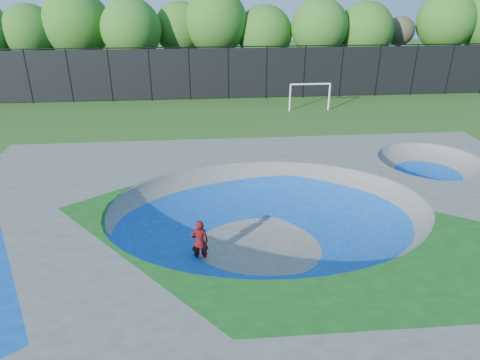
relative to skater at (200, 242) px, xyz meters
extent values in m
plane|color=#285617|center=(2.35, 0.90, -0.77)|extent=(120.00, 120.00, 0.00)
cube|color=gray|center=(2.35, 0.90, -0.02)|extent=(22.00, 14.00, 1.50)
imported|color=#B6100E|center=(0.00, 0.00, 0.00)|extent=(0.59, 0.41, 1.54)
cube|color=black|center=(0.00, 0.00, -0.75)|extent=(0.78, 0.23, 0.05)
cylinder|color=white|center=(6.49, 17.96, 0.18)|extent=(0.12, 0.12, 1.90)
cylinder|color=white|center=(9.33, 17.96, 0.18)|extent=(0.12, 0.12, 1.90)
cylinder|color=white|center=(7.91, 17.96, 1.13)|extent=(2.85, 0.12, 0.12)
cylinder|color=black|center=(-12.65, 21.90, 1.23)|extent=(0.09, 0.09, 4.00)
cylinder|color=black|center=(-9.65, 21.90, 1.23)|extent=(0.09, 0.09, 4.00)
cylinder|color=black|center=(-6.65, 21.90, 1.23)|extent=(0.09, 0.09, 4.00)
cylinder|color=black|center=(-3.65, 21.90, 1.23)|extent=(0.09, 0.09, 4.00)
cylinder|color=black|center=(-0.65, 21.90, 1.23)|extent=(0.09, 0.09, 4.00)
cylinder|color=black|center=(2.35, 21.90, 1.23)|extent=(0.09, 0.09, 4.00)
cylinder|color=black|center=(5.35, 21.90, 1.23)|extent=(0.09, 0.09, 4.00)
cylinder|color=black|center=(8.35, 21.90, 1.23)|extent=(0.09, 0.09, 4.00)
cylinder|color=black|center=(11.35, 21.90, 1.23)|extent=(0.09, 0.09, 4.00)
cylinder|color=black|center=(14.35, 21.90, 1.23)|extent=(0.09, 0.09, 4.00)
cylinder|color=black|center=(17.35, 21.90, 1.23)|extent=(0.09, 0.09, 4.00)
cylinder|color=black|center=(20.35, 21.90, 1.23)|extent=(0.09, 0.09, 4.00)
cube|color=black|center=(2.35, 21.90, 1.23)|extent=(48.00, 0.03, 3.80)
cylinder|color=black|center=(2.35, 21.90, 3.23)|extent=(48.00, 0.08, 0.08)
cylinder|color=#412920|center=(-13.95, 27.43, 0.69)|extent=(0.44, 0.44, 2.93)
sphere|color=#2D6A1C|center=(-13.95, 27.43, 3.89)|extent=(4.60, 4.60, 4.60)
cylinder|color=#412920|center=(-10.08, 27.76, 0.79)|extent=(0.44, 0.44, 3.13)
sphere|color=#2D6A1C|center=(-10.08, 27.76, 4.48)|extent=(5.65, 5.65, 5.65)
cylinder|color=#412920|center=(-5.29, 25.71, 0.81)|extent=(0.44, 0.44, 3.16)
sphere|color=#2D6A1C|center=(-5.29, 25.71, 4.22)|extent=(4.90, 4.90, 4.90)
cylinder|color=#412920|center=(-1.38, 27.99, 0.79)|extent=(0.44, 0.44, 3.12)
sphere|color=#2D6A1C|center=(-1.38, 27.99, 4.04)|extent=(4.52, 4.52, 4.52)
cylinder|color=#412920|center=(1.65, 27.08, 0.92)|extent=(0.44, 0.44, 3.38)
sphere|color=#2D6A1C|center=(1.65, 27.08, 4.63)|extent=(5.39, 5.39, 5.39)
cylinder|color=#412920|center=(5.90, 27.18, 0.54)|extent=(0.44, 0.44, 2.61)
sphere|color=#2D6A1C|center=(5.90, 27.18, 3.64)|extent=(4.78, 4.78, 4.78)
cylinder|color=#412920|center=(10.35, 25.79, 0.84)|extent=(0.44, 0.44, 3.22)
sphere|color=#2D6A1C|center=(10.35, 25.79, 4.24)|extent=(4.78, 4.78, 4.78)
cylinder|color=#412920|center=(14.54, 26.27, 0.64)|extent=(0.44, 0.44, 2.82)
sphere|color=#2D6A1C|center=(14.54, 26.27, 3.88)|extent=(4.88, 4.88, 4.88)
cylinder|color=#412920|center=(18.44, 27.89, 0.90)|extent=(0.44, 0.44, 3.35)
sphere|color=brown|center=(18.44, 27.89, 3.68)|extent=(2.60, 2.60, 2.60)
cylinder|color=#412920|center=(22.43, 27.52, 0.92)|extent=(0.44, 0.44, 3.38)
sphere|color=#2D6A1C|center=(22.43, 27.52, 4.53)|extent=(5.14, 5.14, 5.14)
cylinder|color=#412920|center=(26.51, 27.40, 0.89)|extent=(0.44, 0.44, 3.33)
camera|label=1|loc=(0.24, -11.66, 7.45)|focal=32.00mm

